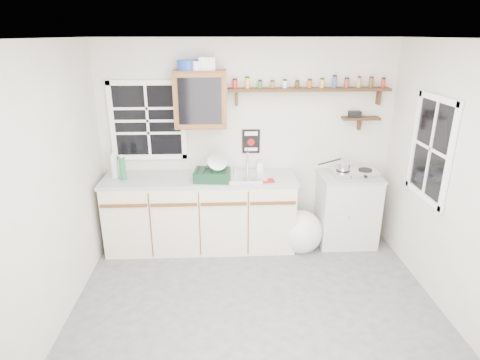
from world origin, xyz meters
The scene contains 18 objects.
room centered at (0.00, 0.00, 1.25)m, with size 3.64×3.24×2.54m.
main_cabinet centered at (-0.58, 1.30, 0.46)m, with size 2.31×0.63×0.92m.
right_cabinet centered at (1.25, 1.32, 0.46)m, with size 0.73×0.57×0.91m.
sink centered at (-0.05, 1.30, 0.93)m, with size 0.52×0.44×0.29m.
upper_cabinet centered at (-0.55, 1.44, 1.82)m, with size 0.60×0.32×0.65m.
upper_cabinet_clutter centered at (-0.60, 1.44, 2.21)m, with size 0.43×0.24×0.14m.
spice_shelf centered at (0.72, 1.51, 1.93)m, with size 1.91×0.18×0.35m.
secondary_shelf centered at (1.36, 1.52, 1.58)m, with size 0.45×0.16×0.24m.
warning_sign centered at (0.05, 1.59, 1.28)m, with size 0.22×0.02×0.30m.
window_back centered at (-1.20, 1.59, 1.55)m, with size 0.93×0.03×0.98m.
window_right centered at (1.79, 0.55, 1.45)m, with size 0.03×0.78×1.08m.
water_bottles centered at (-1.54, 1.29, 1.06)m, with size 0.19×0.14×0.31m.
dish_rack centered at (-0.41, 1.19, 1.02)m, with size 0.44×0.35×0.31m.
soap_bottle centered at (0.15, 1.47, 1.00)m, with size 0.08×0.08×0.17m, color silver.
rag centered at (0.22, 1.11, 0.93)m, with size 0.13×0.11×0.02m, color maroon.
hotplate centered at (1.29, 1.30, 0.95)m, with size 0.57×0.34×0.08m.
saucepan centered at (1.15, 1.31, 1.03)m, with size 0.35×0.27×0.17m.
trash_bag centered at (0.65, 1.17, 0.23)m, with size 0.47×0.43×0.54m.
Camera 1 is at (-0.31, -3.23, 2.53)m, focal length 30.00 mm.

